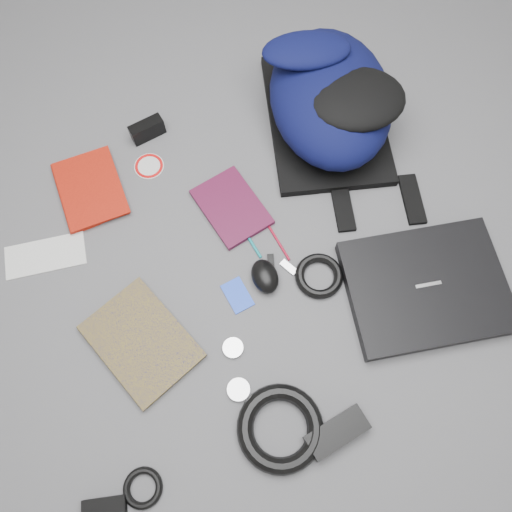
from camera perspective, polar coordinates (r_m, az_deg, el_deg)
name	(u,v)px	position (r m, az deg, el deg)	size (l,w,h in m)	color
ground	(256,259)	(1.34, 0.00, -0.31)	(4.00, 4.00, 0.00)	#4F4F51
backpack	(330,97)	(1.49, 8.49, 17.50)	(0.36, 0.53, 0.22)	black
laptop	(426,287)	(1.37, 18.84, -3.37)	(0.40, 0.31, 0.04)	black
textbook_red	(60,199)	(1.51, -21.47, 6.04)	(0.17, 0.23, 0.03)	maroon
comic_book	(109,369)	(1.31, -16.43, -12.27)	(0.20, 0.28, 0.02)	#9F870B
envelope	(45,255)	(1.46, -22.93, 0.06)	(0.21, 0.10, 0.00)	silver
dvd_case	(232,207)	(1.40, -2.82, 5.61)	(0.15, 0.21, 0.02)	#3A0B21
compact_camera	(147,130)	(1.54, -12.33, 13.92)	(0.10, 0.04, 0.06)	black
sticker_disc	(149,166)	(1.50, -12.12, 10.00)	(0.09, 0.09, 0.00)	silver
pen_teal	(248,237)	(1.36, -0.92, 2.22)	(0.01, 0.01, 0.14)	#0E7B82
pen_red	(278,242)	(1.36, 2.57, 1.62)	(0.01, 0.01, 0.12)	maroon
id_badge	(237,295)	(1.31, -2.14, -4.49)	(0.06, 0.09, 0.00)	blue
usb_black	(271,263)	(1.34, 1.71, -0.77)	(0.02, 0.05, 0.01)	black
usb_silver	(289,267)	(1.33, 3.74, -1.31)	(0.02, 0.05, 0.01)	silver
mouse	(265,276)	(1.30, 1.02, -2.34)	(0.07, 0.10, 0.05)	black
headphone_left	(233,348)	(1.27, -2.64, -10.46)	(0.05, 0.05, 0.01)	silver
headphone_right	(239,390)	(1.26, -2.01, -15.02)	(0.06, 0.06, 0.01)	#A9A9AB
cable_coil	(319,276)	(1.32, 7.21, -2.26)	(0.13, 0.13, 0.02)	black
power_brick	(337,432)	(1.25, 9.22, -19.29)	(0.15, 0.06, 0.04)	black
power_cord_coil	(280,428)	(1.24, 2.79, -19.06)	(0.21, 0.21, 0.04)	black
earbud_coil	(143,488)	(1.27, -12.81, -24.44)	(0.09, 0.09, 0.02)	black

